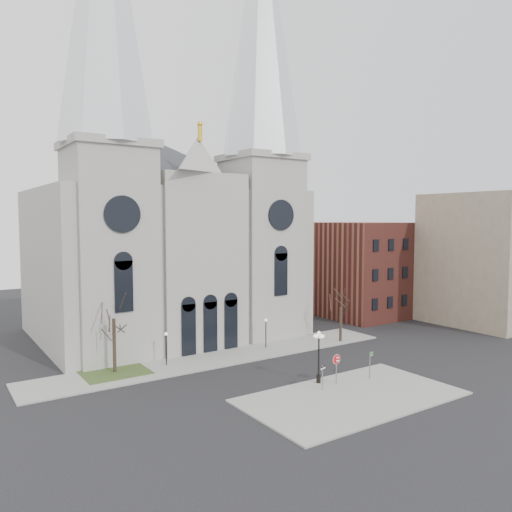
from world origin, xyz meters
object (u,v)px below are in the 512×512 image
stop_sign (336,362)px  one_way_sign (323,373)px  globe_lamp (319,350)px  street_name_sign (370,363)px

stop_sign → one_way_sign: stop_sign is taller
stop_sign → globe_lamp: 1.87m
stop_sign → street_name_sign: size_ratio=1.06×
globe_lamp → street_name_sign: 5.16m
stop_sign → street_name_sign: 3.53m
street_name_sign → one_way_sign: bearing=156.4°
one_way_sign → stop_sign: bearing=-2.1°
globe_lamp → one_way_sign: (-0.93, -1.57, -1.47)m
globe_lamp → street_name_sign: (4.65, -1.69, -1.45)m
street_name_sign → globe_lamp: bearing=137.7°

